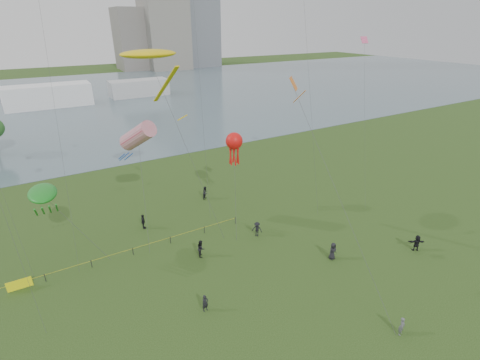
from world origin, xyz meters
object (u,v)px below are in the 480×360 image
kite_flyer (402,326)px  kite_stingray (149,55)px  fence (67,270)px  kite_octopus (234,142)px

kite_flyer → kite_stingray: size_ratio=0.08×
fence → kite_flyer: size_ratio=15.18×
kite_flyer → kite_octopus: size_ratio=0.16×
fence → kite_stingray: kite_stingray is taller
fence → kite_octopus: bearing=9.2°
fence → kite_octopus: 21.79m
kite_flyer → kite_stingray: 32.16m
fence → kite_stingray: 21.87m
kite_stingray → kite_octopus: (8.72, -1.21, -9.92)m
fence → kite_flyer: kite_flyer is taller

